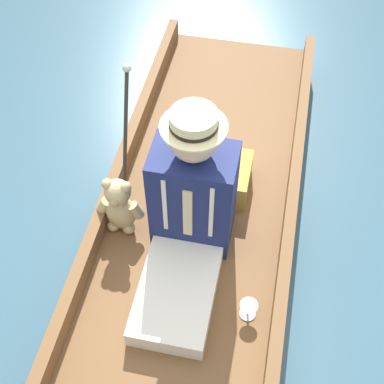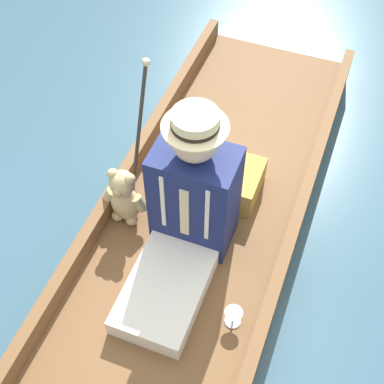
# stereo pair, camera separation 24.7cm
# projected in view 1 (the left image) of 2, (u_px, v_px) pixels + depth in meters

# --- Properties ---
(ground_plane) EXTENTS (16.00, 16.00, 0.00)m
(ground_plane) POSITION_uv_depth(u_px,v_px,m) (193.00, 250.00, 2.91)
(ground_plane) COLOR #385B70
(punt_boat) EXTENTS (1.03, 3.38, 0.27)m
(punt_boat) POSITION_uv_depth(u_px,v_px,m) (193.00, 242.00, 2.84)
(punt_boat) COLOR brown
(punt_boat) RESTS_ON ground_plane
(seat_cushion) EXTENTS (0.43, 0.30, 0.17)m
(seat_cushion) POSITION_uv_depth(u_px,v_px,m) (210.00, 174.00, 2.94)
(seat_cushion) COLOR #B7933D
(seat_cushion) RESTS_ON punt_boat
(seated_person) EXTENTS (0.39, 0.81, 0.85)m
(seated_person) POSITION_uv_depth(u_px,v_px,m) (190.00, 210.00, 2.50)
(seated_person) COLOR white
(seated_person) RESTS_ON punt_boat
(teddy_bear) EXTENTS (0.25, 0.15, 0.36)m
(teddy_bear) POSITION_uv_depth(u_px,v_px,m) (120.00, 206.00, 2.70)
(teddy_bear) COLOR tan
(teddy_bear) RESTS_ON punt_boat
(wine_glass) EXTENTS (0.08, 0.08, 0.09)m
(wine_glass) POSITION_uv_depth(u_px,v_px,m) (249.00, 308.00, 2.46)
(wine_glass) COLOR silver
(wine_glass) RESTS_ON punt_boat
(walking_cane) EXTENTS (0.04, 0.33, 0.71)m
(walking_cane) POSITION_uv_depth(u_px,v_px,m) (126.00, 124.00, 2.71)
(walking_cane) COLOR #2D2823
(walking_cane) RESTS_ON punt_boat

